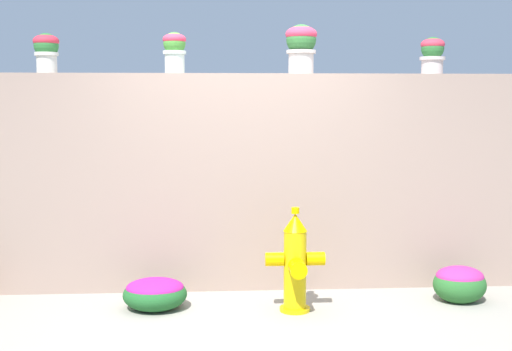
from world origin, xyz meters
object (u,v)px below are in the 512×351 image
at_px(fire_hydrant, 295,264).
at_px(flower_bush_left, 460,282).
at_px(potted_plant_4, 432,53).
at_px(flower_bush_right, 155,292).
at_px(potted_plant_2, 174,49).
at_px(potted_plant_1, 46,49).
at_px(potted_plant_3, 301,44).

distance_m(fire_hydrant, flower_bush_left, 1.51).
distance_m(potted_plant_4, flower_bush_right, 3.35).
bearing_deg(flower_bush_right, potted_plant_2, 76.92).
height_order(potted_plant_1, flower_bush_right, potted_plant_1).
bearing_deg(potted_plant_4, potted_plant_1, -179.18).
height_order(potted_plant_4, flower_bush_right, potted_plant_4).
relative_size(potted_plant_1, potted_plant_3, 0.78).
relative_size(potted_plant_1, flower_bush_right, 0.65).
bearing_deg(potted_plant_4, potted_plant_2, 179.72).
height_order(flower_bush_left, flower_bush_right, flower_bush_left).
bearing_deg(fire_hydrant, potted_plant_2, 141.35).
bearing_deg(flower_bush_left, potted_plant_4, 99.50).
bearing_deg(fire_hydrant, flower_bush_right, 172.89).
distance_m(potted_plant_3, fire_hydrant, 2.05).
bearing_deg(fire_hydrant, potted_plant_4, 30.28).
bearing_deg(potted_plant_1, potted_plant_3, 1.61).
bearing_deg(potted_plant_1, potted_plant_4, 0.82).
relative_size(potted_plant_4, fire_hydrant, 0.39).
xyz_separation_m(potted_plant_2, flower_bush_left, (2.50, -0.62, -2.06)).
relative_size(potted_plant_3, potted_plant_4, 1.31).
bearing_deg(flower_bush_left, fire_hydrant, -172.59).
bearing_deg(potted_plant_1, flower_bush_right, -31.78).
relative_size(potted_plant_4, flower_bush_right, 0.64).
bearing_deg(potted_plant_2, flower_bush_right, -103.08).
xyz_separation_m(potted_plant_2, potted_plant_4, (2.40, -0.01, -0.03)).
bearing_deg(potted_plant_4, potted_plant_3, 179.36).
relative_size(potted_plant_3, fire_hydrant, 0.52).
relative_size(potted_plant_3, flower_bush_left, 0.98).
xyz_separation_m(potted_plant_3, flower_bush_right, (-1.32, -0.67, -2.13)).
bearing_deg(potted_plant_1, flower_bush_left, -8.77).
height_order(potted_plant_1, potted_plant_3, potted_plant_3).
relative_size(potted_plant_1, fire_hydrant, 0.40).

